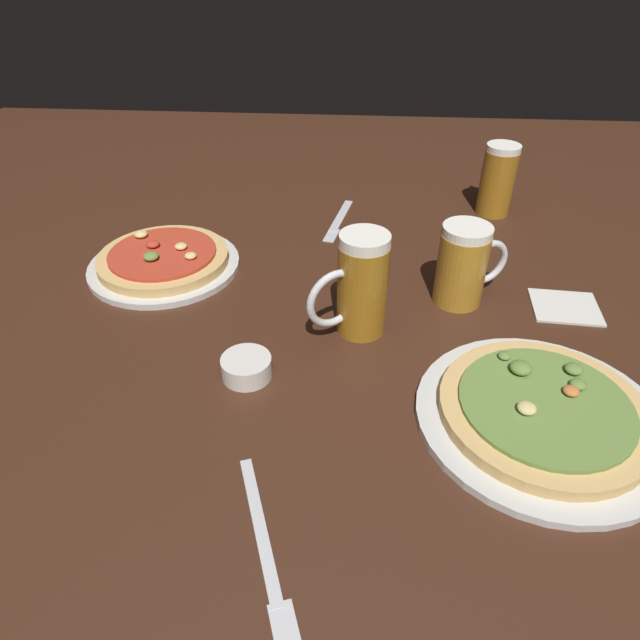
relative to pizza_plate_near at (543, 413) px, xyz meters
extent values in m
cube|color=#3D2114|center=(-0.31, 0.18, -0.03)|extent=(2.40, 2.40, 0.03)
cylinder|color=silver|center=(0.00, 0.00, -0.01)|extent=(0.34, 0.34, 0.01)
cylinder|color=tan|center=(0.00, 0.00, 0.01)|extent=(0.28, 0.28, 0.02)
cylinder|color=olive|center=(0.00, 0.00, 0.02)|extent=(0.23, 0.23, 0.01)
ellipsoid|color=olive|center=(-0.04, 0.09, 0.02)|extent=(0.02, 0.02, 0.01)
ellipsoid|color=olive|center=(0.05, 0.03, 0.03)|extent=(0.02, 0.02, 0.01)
ellipsoid|color=#DBC67A|center=(-0.03, -0.02, 0.03)|extent=(0.02, 0.02, 0.01)
ellipsoid|color=olive|center=(-0.02, 0.06, 0.03)|extent=(0.03, 0.03, 0.02)
ellipsoid|color=#C67038|center=(0.04, 0.02, 0.03)|extent=(0.02, 0.02, 0.01)
ellipsoid|color=olive|center=(0.05, 0.06, 0.03)|extent=(0.03, 0.03, 0.01)
cylinder|color=silver|center=(-0.63, 0.36, -0.01)|extent=(0.29, 0.29, 0.01)
cylinder|color=tan|center=(-0.63, 0.36, 0.01)|extent=(0.25, 0.25, 0.02)
cylinder|color=#B73823|center=(-0.63, 0.36, 0.02)|extent=(0.20, 0.20, 0.01)
ellipsoid|color=#DBC67A|center=(-0.56, 0.34, 0.03)|extent=(0.02, 0.02, 0.01)
ellipsoid|color=olive|center=(-0.64, 0.33, 0.03)|extent=(0.03, 0.03, 0.01)
ellipsoid|color=#DBC67A|center=(-0.59, 0.37, 0.03)|extent=(0.02, 0.02, 0.01)
ellipsoid|color=#B73823|center=(-0.65, 0.37, 0.03)|extent=(0.03, 0.03, 0.01)
ellipsoid|color=#DBC67A|center=(-0.68, 0.41, 0.03)|extent=(0.03, 0.03, 0.01)
cylinder|color=#9E6619|center=(0.05, 0.65, 0.06)|extent=(0.07, 0.07, 0.14)
cylinder|color=white|center=(0.05, 0.65, 0.13)|extent=(0.07, 0.07, 0.01)
torus|color=silver|center=(0.04, 0.70, 0.06)|extent=(0.03, 0.09, 0.09)
cylinder|color=#9E6619|center=(-0.25, 0.19, 0.06)|extent=(0.08, 0.08, 0.16)
cylinder|color=white|center=(-0.25, 0.19, 0.15)|extent=(0.08, 0.08, 0.02)
torus|color=silver|center=(-0.29, 0.16, 0.06)|extent=(0.09, 0.07, 0.10)
cylinder|color=#B27A23|center=(-0.08, 0.29, 0.05)|extent=(0.08, 0.08, 0.13)
cylinder|color=white|center=(-0.08, 0.29, 0.12)|extent=(0.08, 0.08, 0.02)
torus|color=silver|center=(-0.03, 0.31, 0.05)|extent=(0.08, 0.05, 0.08)
cylinder|color=silver|center=(-0.41, 0.06, 0.00)|extent=(0.07, 0.07, 0.03)
cube|color=silver|center=(0.11, 0.28, -0.01)|extent=(0.12, 0.11, 0.01)
cube|color=silver|center=(-0.35, -0.19, -0.01)|extent=(0.08, 0.19, 0.01)
cube|color=silver|center=(-0.32, -0.29, -0.01)|extent=(0.04, 0.05, 0.00)
cube|color=silver|center=(-0.30, 0.61, -0.01)|extent=(0.05, 0.16, 0.01)
cube|color=silver|center=(-0.31, 0.51, -0.01)|extent=(0.03, 0.06, 0.00)
camera|label=1|loc=(-0.26, -0.55, 0.54)|focal=31.55mm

